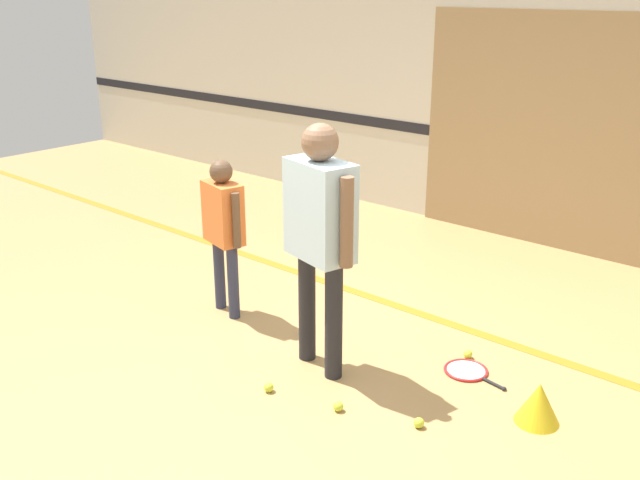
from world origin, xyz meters
name	(u,v)px	position (x,y,z in m)	size (l,w,h in m)	color
ground_plane	(318,357)	(0.00, 0.00, 0.00)	(16.00, 16.00, 0.00)	tan
wall_back	(542,89)	(0.00, 3.45, 1.60)	(16.00, 0.07, 3.20)	beige
wall_panel	(540,132)	(0.06, 3.39, 1.18)	(2.60, 0.05, 2.37)	#9E7F56
floor_stripe	(404,308)	(0.00, 1.12, 0.00)	(14.40, 0.10, 0.01)	orange
person_instructor	(320,223)	(0.09, -0.09, 1.09)	(0.65, 0.38, 1.76)	#232328
person_student_left	(223,221)	(-1.08, 0.09, 0.81)	(0.48, 0.28, 1.31)	#2D334C
racket_spare_on_floor	(468,371)	(0.94, 0.53, 0.01)	(0.52, 0.36, 0.03)	red
tennis_ball_near_instructor	(269,387)	(0.05, -0.57, 0.03)	(0.07, 0.07, 0.07)	#CCE038
tennis_ball_by_spare_racket	(468,354)	(0.84, 0.71, 0.03)	(0.07, 0.07, 0.07)	#CCE038
tennis_ball_stray_left	(419,423)	(1.05, -0.26, 0.03)	(0.07, 0.07, 0.07)	#CCE038
tennis_ball_stray_right	(338,406)	(0.55, -0.44, 0.03)	(0.07, 0.07, 0.07)	#CCE038
training_cone	(538,403)	(1.58, 0.28, 0.14)	(0.28, 0.28, 0.27)	yellow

